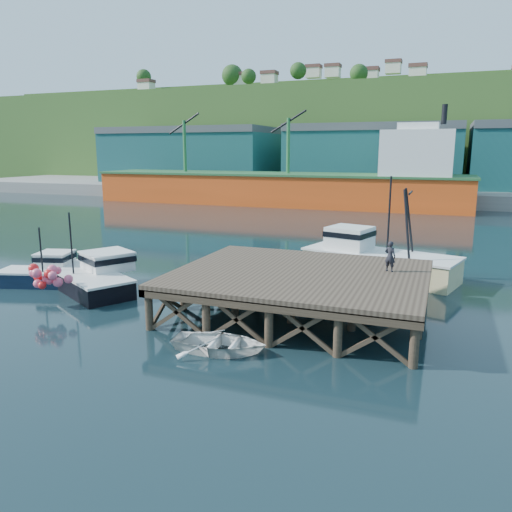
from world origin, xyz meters
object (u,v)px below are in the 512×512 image
at_px(dockworker, 390,256).
at_px(boat_black, 92,275).
at_px(dinghy, 220,343).
at_px(trawler, 376,257).
at_px(boat_navy, 50,272).

bearing_deg(dockworker, boat_black, 23.60).
bearing_deg(dinghy, trawler, -22.00).
distance_m(boat_navy, trawler, 20.15).
xyz_separation_m(trawler, dinghy, (-4.23, -14.50, -0.92)).
bearing_deg(boat_navy, trawler, 9.36).
xyz_separation_m(boat_navy, dinghy, (13.96, -5.85, -0.33)).
xyz_separation_m(boat_black, dinghy, (10.85, -5.83, -0.44)).
height_order(boat_navy, dockworker, dockworker).
xyz_separation_m(boat_navy, trawler, (18.19, 8.65, 0.60)).
bearing_deg(boat_navy, boat_black, -16.50).
relative_size(boat_black, dinghy, 2.03).
height_order(trawler, dockworker, trawler).
height_order(boat_black, dinghy, boat_black).
bearing_deg(dinghy, boat_navy, 61.52).
relative_size(boat_navy, trawler, 0.60).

